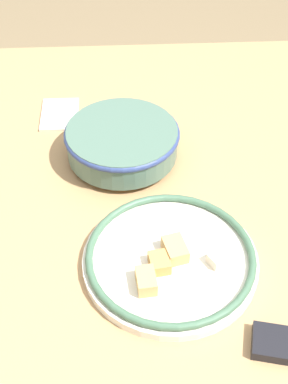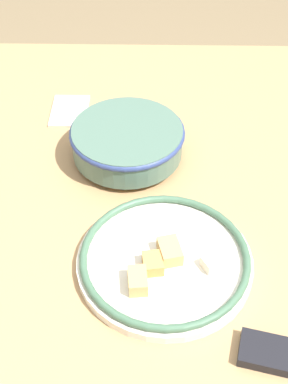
# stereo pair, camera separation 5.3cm
# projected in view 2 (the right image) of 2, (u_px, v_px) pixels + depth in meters

# --- Properties ---
(ground_plane) EXTENTS (8.00, 8.00, 0.00)m
(ground_plane) POSITION_uv_depth(u_px,v_px,m) (131.00, 384.00, 1.59)
(ground_plane) COLOR #7F6B4C
(dining_table) EXTENTS (1.32, 1.09, 0.75)m
(dining_table) POSITION_uv_depth(u_px,v_px,m) (125.00, 235.00, 1.12)
(dining_table) COLOR tan
(dining_table) RESTS_ON ground_plane
(noodle_bowl) EXTENTS (0.25, 0.25, 0.08)m
(noodle_bowl) POSITION_uv_depth(u_px,v_px,m) (127.00, 141.00, 1.15)
(noodle_bowl) COLOR #4C6B5B
(noodle_bowl) RESTS_ON dining_table
(food_plate) EXTENTS (0.32, 0.32, 0.05)m
(food_plate) POSITION_uv_depth(u_px,v_px,m) (165.00, 260.00, 0.96)
(food_plate) COLOR silver
(food_plate) RESTS_ON dining_table
(folded_napkin) EXTENTS (0.13, 0.09, 0.01)m
(folded_napkin) POSITION_uv_depth(u_px,v_px,m) (70.00, 111.00, 1.30)
(folded_napkin) COLOR beige
(folded_napkin) RESTS_ON dining_table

